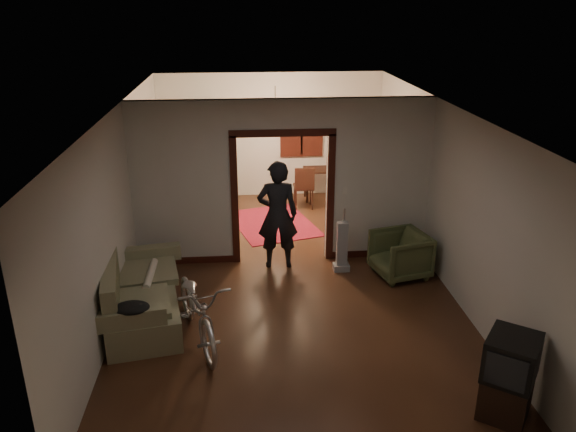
{
  "coord_description": "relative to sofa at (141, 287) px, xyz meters",
  "views": [
    {
      "loc": [
        -0.69,
        -8.2,
        4.26
      ],
      "look_at": [
        0.0,
        -0.3,
        1.2
      ],
      "focal_mm": 35.0,
      "sensor_mm": 36.0,
      "label": 1
    }
  ],
  "objects": [
    {
      "name": "oriental_rug",
      "position": [
        2.08,
        3.44,
        -0.48
      ],
      "size": [
        1.95,
        2.27,
        0.01
      ],
      "primitive_type": "cube",
      "rotation": [
        0.0,
        0.0,
        0.27
      ],
      "color": "maroon",
      "rests_on": "floor"
    },
    {
      "name": "crt_tv",
      "position": [
        4.25,
        -2.4,
        0.25
      ],
      "size": [
        0.75,
        0.76,
        0.49
      ],
      "primitive_type": "cube",
      "rotation": [
        0.0,
        0.0,
        0.92
      ],
      "color": "black",
      "rests_on": "tv_stand"
    },
    {
      "name": "bicycle",
      "position": [
        0.84,
        -0.65,
        0.0
      ],
      "size": [
        1.16,
        1.95,
        0.97
      ],
      "primitive_type": "imported",
      "rotation": [
        0.0,
        0.0,
        0.3
      ],
      "color": "silver",
      "rests_on": "floor"
    },
    {
      "name": "desk",
      "position": [
        3.35,
        4.87,
        -0.13
      ],
      "size": [
        1.04,
        0.71,
        0.71
      ],
      "primitive_type": "cube",
      "rotation": [
        0.0,
        0.0,
        0.19
      ],
      "color": "black",
      "rests_on": "floor"
    },
    {
      "name": "rolled_paper",
      "position": [
        0.1,
        0.3,
        0.05
      ],
      "size": [
        0.11,
        0.86,
        0.11
      ],
      "primitive_type": "cylinder",
      "rotation": [
        1.57,
        0.0,
        0.0
      ],
      "color": "beige",
      "rests_on": "sofa"
    },
    {
      "name": "wall_right",
      "position": [
        4.65,
        1.04,
        0.92
      ],
      "size": [
        0.02,
        8.5,
        2.8
      ],
      "primitive_type": "cube",
      "color": "beige",
      "rests_on": "floor"
    },
    {
      "name": "vacuum",
      "position": [
        3.09,
        1.25,
        -0.05
      ],
      "size": [
        0.32,
        0.29,
        0.87
      ],
      "primitive_type": "cube",
      "rotation": [
        0.0,
        0.0,
        0.33
      ],
      "color": "gray",
      "rests_on": "floor"
    },
    {
      "name": "locker",
      "position": [
        0.73,
        4.91,
        0.51
      ],
      "size": [
        1.04,
        0.64,
        1.99
      ],
      "primitive_type": "cube",
      "rotation": [
        0.0,
        0.0,
        0.09
      ],
      "color": "#293922",
      "rests_on": "floor"
    },
    {
      "name": "sofa",
      "position": [
        0.0,
        0.0,
        0.0
      ],
      "size": [
        1.31,
        2.24,
        0.97
      ],
      "primitive_type": "cube",
      "rotation": [
        0.0,
        0.0,
        0.18
      ],
      "color": "#666744",
      "rests_on": "floor"
    },
    {
      "name": "light_switch",
      "position": [
        3.2,
        1.72,
        0.77
      ],
      "size": [
        0.08,
        0.01,
        0.12
      ],
      "primitive_type": "cube",
      "color": "silver",
      "rests_on": "partition_wall"
    },
    {
      "name": "floor",
      "position": [
        2.15,
        1.04,
        -0.48
      ],
      "size": [
        5.0,
        8.5,
        0.01
      ],
      "primitive_type": "cube",
      "color": "black",
      "rests_on": "ground"
    },
    {
      "name": "wall_left",
      "position": [
        -0.35,
        1.04,
        0.92
      ],
      "size": [
        0.02,
        8.5,
        2.8
      ],
      "primitive_type": "cube",
      "color": "beige",
      "rests_on": "floor"
    },
    {
      "name": "person",
      "position": [
        2.04,
        1.51,
        0.44
      ],
      "size": [
        0.68,
        0.45,
        1.86
      ],
      "primitive_type": "imported",
      "rotation": [
        0.0,
        0.0,
        3.13
      ],
      "color": "black",
      "rests_on": "floor"
    },
    {
      "name": "tv_stand",
      "position": [
        4.25,
        -2.4,
        -0.24
      ],
      "size": [
        0.71,
        0.72,
        0.48
      ],
      "primitive_type": "cube",
      "rotation": [
        0.0,
        0.0,
        0.92
      ],
      "color": "black",
      "rests_on": "floor"
    },
    {
      "name": "armchair",
      "position": [
        4.01,
        0.97,
        -0.11
      ],
      "size": [
        0.99,
        0.98,
        0.75
      ],
      "primitive_type": "imported",
      "rotation": [
        0.0,
        0.0,
        -1.33
      ],
      "color": "#444E2C",
      "rests_on": "floor"
    },
    {
      "name": "globe",
      "position": [
        0.73,
        4.91,
        1.46
      ],
      "size": [
        0.26,
        0.26,
        0.26
      ],
      "primitive_type": "sphere",
      "color": "#1E5972",
      "rests_on": "locker"
    },
    {
      "name": "desk_chair",
      "position": [
        2.8,
        4.35,
        -0.01
      ],
      "size": [
        0.46,
        0.46,
        0.95
      ],
      "primitive_type": "cube",
      "rotation": [
        0.0,
        0.0,
        0.1
      ],
      "color": "black",
      "rests_on": "floor"
    },
    {
      "name": "chandelier",
      "position": [
        2.15,
        3.54,
        1.87
      ],
      "size": [
        0.24,
        0.24,
        0.24
      ],
      "primitive_type": "sphere",
      "color": "#FFE0A5",
      "rests_on": "ceiling"
    },
    {
      "name": "ceiling",
      "position": [
        2.15,
        1.04,
        2.32
      ],
      "size": [
        5.0,
        8.5,
        0.01
      ],
      "primitive_type": "cube",
      "color": "white",
      "rests_on": "floor"
    },
    {
      "name": "wall_back",
      "position": [
        2.15,
        5.29,
        0.92
      ],
      "size": [
        5.0,
        0.02,
        2.8
      ],
      "primitive_type": "cube",
      "color": "beige",
      "rests_on": "floor"
    },
    {
      "name": "door_casing",
      "position": [
        2.15,
        1.79,
        0.62
      ],
      "size": [
        1.74,
        0.2,
        2.32
      ],
      "primitive_type": "cube",
      "color": "black",
      "rests_on": "floor"
    },
    {
      "name": "jacket",
      "position": [
        0.05,
        -0.91,
        0.2
      ],
      "size": [
        0.44,
        0.33,
        0.13
      ],
      "primitive_type": "ellipsoid",
      "color": "black",
      "rests_on": "sofa"
    },
    {
      "name": "partition_wall",
      "position": [
        2.15,
        1.79,
        0.92
      ],
      "size": [
        5.0,
        0.14,
        2.8
      ],
      "primitive_type": "cube",
      "color": "beige",
      "rests_on": "floor"
    },
    {
      "name": "far_window",
      "position": [
        2.85,
        5.25,
        1.07
      ],
      "size": [
        0.98,
        0.06,
        1.28
      ],
      "primitive_type": "cube",
      "color": "black",
      "rests_on": "wall_back"
    }
  ]
}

